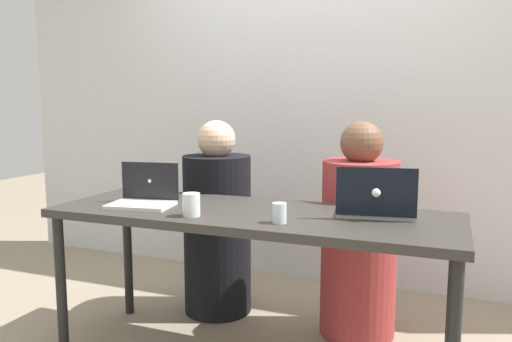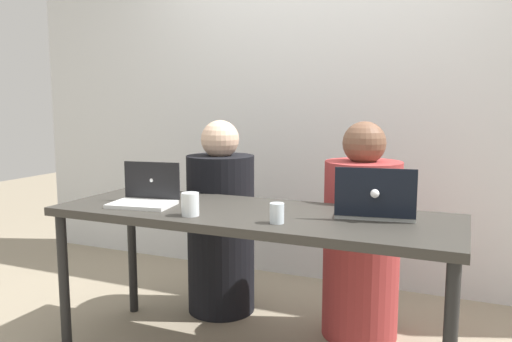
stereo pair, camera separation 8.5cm
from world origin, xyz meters
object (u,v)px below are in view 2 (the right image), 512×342
object	(u,v)px
person_on_left	(221,227)
water_glass_left	(190,206)
person_on_right	(361,242)
water_glass_right	(277,214)
laptop_front_left	(145,196)
laptop_back_right	(375,206)

from	to	relation	value
person_on_left	water_glass_left	bearing A→B (deg)	100.85
person_on_left	water_glass_left	size ratio (longest dim) A/B	11.10
person_on_left	person_on_right	size ratio (longest dim) A/B	1.00
water_glass_right	person_on_left	bearing A→B (deg)	132.18
water_glass_left	water_glass_right	bearing A→B (deg)	3.10
laptop_front_left	water_glass_right	world-z (taller)	laptop_front_left
laptop_back_right	water_glass_left	size ratio (longest dim) A/B	3.57
person_on_left	laptop_front_left	size ratio (longest dim) A/B	3.51
person_on_left	laptop_front_left	world-z (taller)	person_on_left
person_on_right	laptop_back_right	bearing A→B (deg)	103.42
person_on_left	water_glass_right	size ratio (longest dim) A/B	13.50
person_on_right	laptop_back_right	world-z (taller)	person_on_right
person_on_left	water_glass_right	world-z (taller)	person_on_left
laptop_front_left	water_glass_left	bearing A→B (deg)	-29.31
water_glass_right	water_glass_left	distance (m)	0.41
person_on_left	person_on_right	distance (m)	0.84
laptop_back_right	person_on_right	bearing A→B (deg)	-80.62
person_on_right	laptop_front_left	size ratio (longest dim) A/B	3.52
water_glass_right	water_glass_left	bearing A→B (deg)	-176.90
person_on_right	water_glass_right	bearing A→B (deg)	67.31
person_on_right	water_glass_right	size ratio (longest dim) A/B	13.56
person_on_left	water_glass_left	distance (m)	0.79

